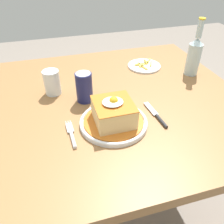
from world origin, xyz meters
TOP-DOWN VIEW (x-y plane):
  - ground_plane at (0.00, 0.00)m, footprint 6.00×6.00m
  - dining_table at (0.00, 0.00)m, footprint 1.17×1.00m
  - main_plate at (-0.01, -0.17)m, footprint 0.24×0.24m
  - sandwich_meal at (-0.01, -0.17)m, footprint 0.21×0.21m
  - fork at (-0.16, -0.19)m, footprint 0.02×0.14m
  - knife at (0.16, -0.18)m, footprint 0.03×0.17m
  - soda_can at (-0.08, 0.02)m, footprint 0.07×0.07m
  - beer_bottle_clear at (0.47, 0.11)m, footprint 0.06×0.06m
  - drinking_glass at (-0.20, 0.11)m, footprint 0.07×0.07m
  - side_plate_fries at (0.28, 0.24)m, footprint 0.17×0.17m

SIDE VIEW (x-z plane):
  - ground_plane at x=0.00m, z-range 0.00..0.00m
  - dining_table at x=0.00m, z-range 0.26..0.98m
  - side_plate_fries at x=0.28m, z-range 0.72..0.73m
  - knife at x=0.16m, z-range 0.72..0.73m
  - fork at x=-0.16m, z-range 0.72..0.73m
  - main_plate at x=-0.01m, z-range 0.72..0.74m
  - drinking_glass at x=-0.20m, z-range 0.71..0.82m
  - sandwich_meal at x=-0.01m, z-range 0.72..0.82m
  - soda_can at x=-0.08m, z-range 0.72..0.84m
  - beer_bottle_clear at x=0.47m, z-range 0.69..0.95m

